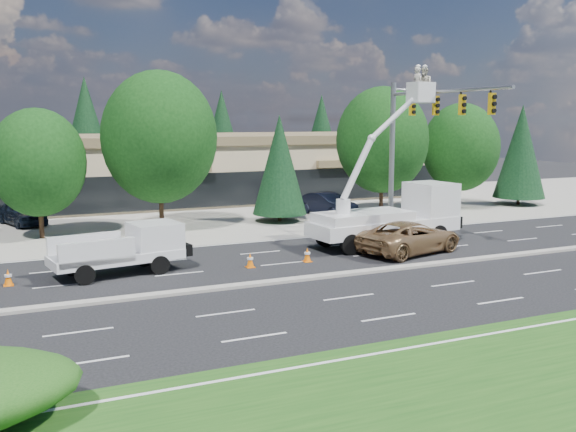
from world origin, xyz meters
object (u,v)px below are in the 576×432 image
signal_mast (414,132)px  utility_pickup (126,254)px  bucket_truck (396,207)px  minivan (410,237)px

signal_mast → utility_pickup: 18.11m
signal_mast → utility_pickup: bearing=-170.8°
signal_mast → bucket_truck: size_ratio=1.04×
signal_mast → minivan: (-3.03, -4.24, -5.23)m
bucket_truck → utility_pickup: bearing=178.8°
utility_pickup → minivan: utility_pickup is taller
signal_mast → utility_pickup: size_ratio=1.71×
signal_mast → bucket_truck: bearing=-141.2°
signal_mast → utility_pickup: (-17.14, -2.78, -5.16)m
signal_mast → bucket_truck: (-2.39, -1.93, -4.02)m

